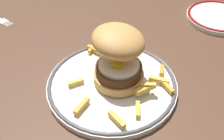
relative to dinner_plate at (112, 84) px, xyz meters
The scene contains 5 objects.
ground_plane 5.79cm from the dinner_plate, 123.48° to the right, with size 146.12×102.72×4.00cm, color #503424.
dinner_plate is the anchor object (origin of this frame).
burger 6.71cm from the dinner_plate, 52.17° to the left, with size 11.00×11.84×11.54cm.
fries_pile 2.88cm from the dinner_plate, 12.71° to the left, with size 20.82×25.40×2.43cm.
side_plate 39.18cm from the dinner_plate, 45.48° to the left, with size 17.12×17.12×1.60cm.
Camera 1 is at (5.19, -35.02, 39.55)cm, focal length 43.77 mm.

